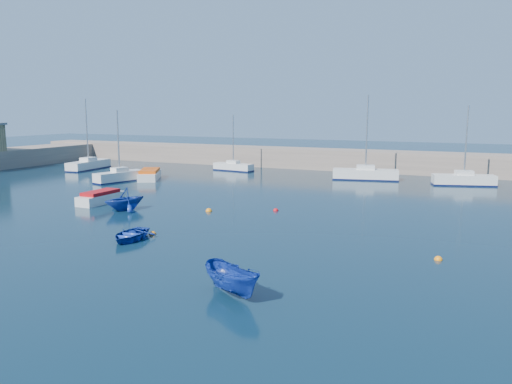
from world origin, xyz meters
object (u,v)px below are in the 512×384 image
at_px(motorboat_2, 150,174).
at_px(dinghy_right, 233,280).
at_px(sailboat_4, 89,165).
at_px(sailboat_6, 365,174).
at_px(motorboat_1, 101,197).
at_px(sailboat_3, 120,176).
at_px(sailboat_5, 233,167).
at_px(sailboat_7, 464,179).
at_px(dinghy_left, 125,199).
at_px(dinghy_center, 130,235).

xyz_separation_m(motorboat_2, dinghy_right, (24.87, -28.01, 0.13)).
xyz_separation_m(sailboat_4, sailboat_6, (35.29, 5.19, 0.02)).
distance_m(sailboat_6, motorboat_2, 24.25).
relative_size(motorboat_1, dinghy_right, 1.27).
relative_size(sailboat_3, dinghy_right, 2.24).
xyz_separation_m(sailboat_5, sailboat_7, (27.46, -1.39, 0.08)).
height_order(sailboat_6, motorboat_2, sailboat_6).
height_order(motorboat_2, dinghy_left, dinghy_left).
bearing_deg(sailboat_3, dinghy_center, -33.62).
relative_size(sailboat_5, dinghy_right, 2.08).
distance_m(sailboat_3, sailboat_6, 27.11).
xyz_separation_m(sailboat_3, sailboat_4, (-11.32, 7.48, 0.01)).
distance_m(sailboat_4, sailboat_5, 19.17).
bearing_deg(sailboat_4, motorboat_1, -50.96).
height_order(sailboat_4, sailboat_5, sailboat_4).
relative_size(sailboat_3, dinghy_left, 2.31).
height_order(sailboat_7, motorboat_2, sailboat_7).
bearing_deg(motorboat_1, sailboat_5, 90.91).
bearing_deg(dinghy_center, sailboat_3, 123.04).
bearing_deg(motorboat_2, dinghy_left, -88.15).
height_order(sailboat_6, dinghy_right, sailboat_6).
height_order(sailboat_4, sailboat_7, sailboat_4).
height_order(sailboat_7, dinghy_left, sailboat_7).
height_order(dinghy_left, dinghy_right, dinghy_left).
height_order(sailboat_5, sailboat_6, sailboat_6).
relative_size(sailboat_7, motorboat_2, 1.41).
distance_m(motorboat_1, dinghy_left, 4.05).
relative_size(motorboat_2, dinghy_center, 1.82).
xyz_separation_m(sailboat_6, sailboat_7, (10.18, -0.04, -0.04)).
bearing_deg(motorboat_2, sailboat_5, 37.38).
relative_size(sailboat_5, dinghy_center, 2.24).
xyz_separation_m(sailboat_7, dinghy_center, (-17.26, -32.14, -0.28)).
xyz_separation_m(sailboat_4, sailboat_7, (45.48, 5.15, -0.02)).
height_order(sailboat_4, motorboat_1, sailboat_4).
height_order(sailboat_6, motorboat_1, sailboat_6).
xyz_separation_m(sailboat_4, dinghy_right, (37.93, -32.50, 0.04)).
xyz_separation_m(sailboat_3, sailboat_6, (23.97, 12.67, 0.03)).
xyz_separation_m(sailboat_6, motorboat_1, (-17.00, -23.51, -0.15)).
bearing_deg(sailboat_5, dinghy_center, -155.36).
distance_m(sailboat_4, dinghy_right, 49.94).
relative_size(sailboat_4, dinghy_center, 2.87).
distance_m(sailboat_6, sailboat_7, 10.18).
bearing_deg(dinghy_left, motorboat_2, 141.68).
bearing_deg(sailboat_5, motorboat_2, 163.53).
bearing_deg(dinghy_left, sailboat_6, 83.49).
relative_size(motorboat_1, dinghy_center, 1.37).
xyz_separation_m(sailboat_3, dinghy_center, (16.89, -19.51, -0.29)).
relative_size(sailboat_4, dinghy_left, 2.74).
bearing_deg(sailboat_5, sailboat_4, 117.68).
bearing_deg(sailboat_6, sailboat_7, -102.54).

